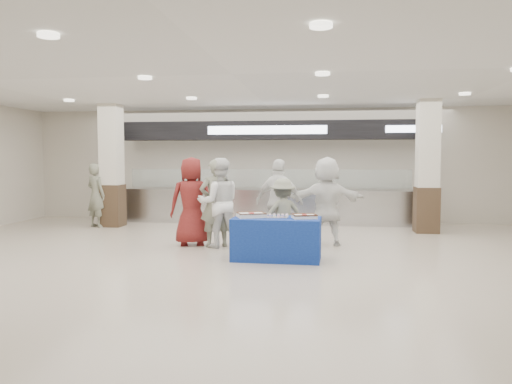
# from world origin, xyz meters

# --- Properties ---
(ground) EXTENTS (14.00, 14.00, 0.00)m
(ground) POSITION_xyz_m (0.00, 0.00, 0.00)
(ground) COLOR beige
(ground) RESTS_ON ground
(serving_line) EXTENTS (8.70, 0.85, 2.80)m
(serving_line) POSITION_xyz_m (0.00, 5.40, 1.16)
(serving_line) COLOR #B3B5BA
(serving_line) RESTS_ON ground
(column_left) EXTENTS (0.55, 0.55, 3.20)m
(column_left) POSITION_xyz_m (-4.00, 4.20, 1.53)
(column_left) COLOR #352518
(column_left) RESTS_ON ground
(column_right) EXTENTS (0.55, 0.55, 3.20)m
(column_right) POSITION_xyz_m (4.00, 4.20, 1.53)
(column_right) COLOR #352518
(column_right) RESTS_ON ground
(display_table) EXTENTS (1.57, 0.83, 0.75)m
(display_table) POSITION_xyz_m (0.71, 0.49, 0.38)
(display_table) COLOR navy
(display_table) RESTS_ON ground
(sheet_cake_left) EXTENTS (0.58, 0.52, 0.10)m
(sheet_cake_left) POSITION_xyz_m (0.26, 0.50, 0.80)
(sheet_cake_left) COLOR white
(sheet_cake_left) RESTS_ON display_table
(sheet_cake_right) EXTENTS (0.48, 0.41, 0.09)m
(sheet_cake_right) POSITION_xyz_m (1.20, 0.47, 0.79)
(sheet_cake_right) COLOR white
(sheet_cake_right) RESTS_ON display_table
(cupcake_tray) EXTENTS (0.40, 0.32, 0.06)m
(cupcake_tray) POSITION_xyz_m (0.71, 0.52, 0.78)
(cupcake_tray) COLOR #B3B3B8
(cupcake_tray) RESTS_ON display_table
(civilian_maroon) EXTENTS (1.02, 0.82, 1.83)m
(civilian_maroon) POSITION_xyz_m (-1.16, 1.71, 0.91)
(civilian_maroon) COLOR maroon
(civilian_maroon) RESTS_ON ground
(soldier_a) EXTENTS (0.77, 0.64, 1.79)m
(soldier_a) POSITION_xyz_m (-0.64, 1.60, 0.90)
(soldier_a) COLOR slate
(soldier_a) RESTS_ON ground
(chef_tall) EXTENTS (1.06, 0.94, 1.81)m
(chef_tall) POSITION_xyz_m (-0.57, 1.59, 0.90)
(chef_tall) COLOR white
(chef_tall) RESTS_ON ground
(chef_short) EXTENTS (1.13, 0.75, 1.79)m
(chef_short) POSITION_xyz_m (0.61, 2.09, 0.89)
(chef_short) COLOR white
(chef_short) RESTS_ON ground
(soldier_b) EXTENTS (1.04, 0.85, 1.40)m
(soldier_b) POSITION_xyz_m (0.74, 1.49, 0.70)
(soldier_b) COLOR slate
(soldier_b) RESTS_ON ground
(civilian_white) EXTENTS (1.78, 0.93, 1.83)m
(civilian_white) POSITION_xyz_m (1.59, 2.09, 0.92)
(civilian_white) COLOR white
(civilian_white) RESTS_ON ground
(soldier_bg) EXTENTS (0.72, 0.64, 1.66)m
(soldier_bg) POSITION_xyz_m (-4.36, 4.00, 0.83)
(soldier_bg) COLOR slate
(soldier_bg) RESTS_ON ground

